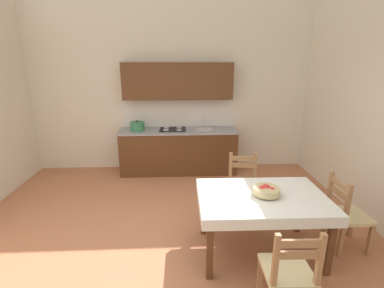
{
  "coord_description": "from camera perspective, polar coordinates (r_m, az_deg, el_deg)",
  "views": [
    {
      "loc": [
        0.15,
        -2.76,
        2.21
      ],
      "look_at": [
        0.35,
        1.26,
        1.0
      ],
      "focal_mm": 25.71,
      "sensor_mm": 36.0,
      "label": 1
    }
  ],
  "objects": [
    {
      "name": "dining_chair_kitchen_side",
      "position": [
        4.15,
        10.47,
        -8.85
      ],
      "size": [
        0.47,
        0.47,
        0.93
      ],
      "color": "#D1BC89",
      "rests_on": "ground_plane"
    },
    {
      "name": "dining_table",
      "position": [
        3.33,
        14.22,
        -12.09
      ],
      "size": [
        1.46,
        1.0,
        0.75
      ],
      "color": "#56331C",
      "rests_on": "ground_plane"
    },
    {
      "name": "dining_chair_camera_side",
      "position": [
        2.78,
        19.41,
        -23.86
      ],
      "size": [
        0.43,
        0.43,
        0.93
      ],
      "color": "#D1BC89",
      "rests_on": "ground_plane"
    },
    {
      "name": "fruit_bowl",
      "position": [
        3.26,
        15.16,
        -9.31
      ],
      "size": [
        0.3,
        0.3,
        0.12
      ],
      "color": "tan",
      "rests_on": "dining_table"
    },
    {
      "name": "wall_back",
      "position": [
        5.76,
        -4.46,
        15.79
      ],
      "size": [
        6.22,
        0.12,
        4.24
      ],
      "primitive_type": "cube",
      "color": "silver",
      "rests_on": "ground_plane"
    },
    {
      "name": "dining_chair_window_side",
      "position": [
        3.89,
        29.33,
        -12.69
      ],
      "size": [
        0.43,
        0.43,
        0.93
      ],
      "color": "#D1BC89",
      "rests_on": "ground_plane"
    },
    {
      "name": "kitchen_cabinetry",
      "position": [
        5.59,
        -2.88,
        2.66
      ],
      "size": [
        2.36,
        0.63,
        2.2
      ],
      "color": "#56331C",
      "rests_on": "ground_plane"
    },
    {
      "name": "ground_plane",
      "position": [
        3.57,
        -4.98,
        -22.68
      ],
      "size": [
        6.22,
        6.47,
        0.1
      ],
      "primitive_type": "cube",
      "color": "#B7704C"
    }
  ]
}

